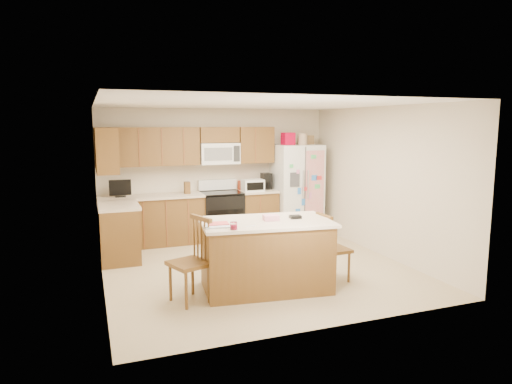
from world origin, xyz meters
name	(u,v)px	position (x,y,z in m)	size (l,w,h in m)	color
ground	(256,268)	(0.00, 0.00, 0.00)	(4.50, 4.50, 0.00)	tan
room_shell	(256,175)	(0.00, 0.00, 1.44)	(4.60, 4.60, 2.52)	beige
cabinetry	(171,196)	(-0.98, 1.79, 0.91)	(3.36, 1.56, 2.15)	brown
stove	(221,215)	(0.00, 1.94, 0.47)	(0.76, 0.65, 1.13)	black
refrigerator	(297,188)	(1.57, 1.87, 0.92)	(0.90, 0.79, 2.04)	white
island	(266,255)	(-0.20, -0.90, 0.48)	(1.82, 1.20, 1.03)	brown
windsor_chair_left	(191,262)	(-1.23, -0.97, 0.50)	(0.57, 0.58, 1.07)	brown
windsor_chair_back	(252,246)	(-0.15, -0.24, 0.42)	(0.48, 0.46, 0.90)	brown
windsor_chair_right	(332,249)	(0.81, -0.90, 0.46)	(0.42, 0.44, 0.97)	brown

